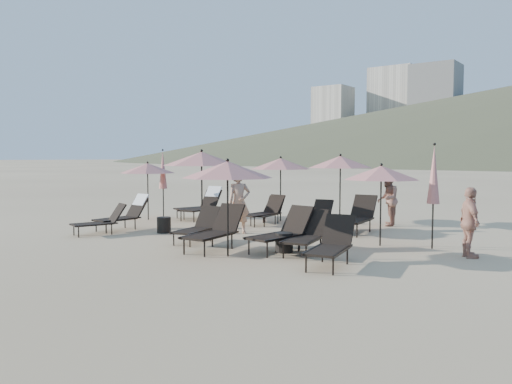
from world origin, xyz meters
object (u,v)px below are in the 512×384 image
Objects in this scene: lounger_0 at (126,213)px; umbrella_open_2 at (381,173)px; lounger_9 at (268,211)px; lounger_10 at (317,217)px; umbrella_closed_0 at (434,175)px; umbrella_closed_1 at (163,170)px; beachgoer_a at (239,202)px; beachgoer_b at (388,199)px; umbrella_open_0 at (148,168)px; lounger_4 at (306,234)px; umbrella_open_1 at (202,159)px; umbrella_open_5 at (228,170)px; side_table_1 at (284,242)px; lounger_7 at (199,205)px; beachgoer_c at (470,222)px; lounger_6 at (204,204)px; lounger_2 at (198,226)px; side_table_0 at (164,225)px; lounger_8 at (264,211)px; lounger_11 at (357,216)px; lounger_12 at (282,231)px; umbrella_open_4 at (340,162)px; umbrella_open_3 at (281,164)px; lounger_3 at (216,229)px; lounger_1 at (101,220)px; lounger_5 at (331,243)px.

lounger_0 is 0.84× the size of umbrella_open_2.
lounger_9 is 0.99× the size of lounger_10.
umbrella_closed_0 is 1.02× the size of umbrella_closed_1.
beachgoer_b is (2.82, 4.12, -0.04)m from beachgoer_a.
lounger_4 is at bearing -14.23° from umbrella_open_0.
lounger_0 is at bearing -57.94° from umbrella_open_0.
umbrella_open_1 reaches higher than umbrella_open_5.
umbrella_closed_1 is 7.81m from side_table_1.
side_table_1 is (6.16, -3.71, -0.22)m from lounger_7.
beachgoer_c is (7.47, 0.54, -1.38)m from umbrella_open_1.
umbrella_closed_0 is at bearing 17.01° from umbrella_open_2.
lounger_6 is 1.10× the size of beachgoer_b.
umbrella_open_5 reaches higher than lounger_10.
lounger_9 is at bearing 87.78° from lounger_2.
lounger_6 is at bearing 26.93° from umbrella_closed_1.
lounger_9 is 0.79× the size of umbrella_open_2.
umbrella_open_1 reaches higher than side_table_0.
lounger_4 is 1.08× the size of lounger_9.
umbrella_open_5 is at bearing -143.32° from lounger_4.
lounger_8 is 2.15m from lounger_10.
lounger_11 is at bearing 17.44° from lounger_7.
lounger_11 is at bearing 45.84° from lounger_2.
lounger_9 is at bearing 135.77° from lounger_12.
lounger_12 is (2.48, 0.25, 0.06)m from lounger_2.
beachgoer_c is at bearing -9.18° from lounger_8.
lounger_2 is at bearing -104.32° from umbrella_open_4.
beachgoer_b is at bearing 0.78° from beachgoer_a.
umbrella_open_3 is (2.94, 0.94, 1.54)m from lounger_7.
side_table_0 is at bearing 66.66° from beachgoer_c.
umbrella_open_4 reaches higher than lounger_4.
umbrella_open_1 is at bearing 131.69° from lounger_3.
lounger_0 is 5.44m from umbrella_open_3.
lounger_11 is (6.24, 0.06, 0.05)m from lounger_7.
lounger_12 is at bearing -98.82° from lounger_11.
lounger_4 is 0.78× the size of umbrella_open_3.
beachgoer_b is (3.35, 1.91, 0.44)m from lounger_9.
umbrella_open_4 is 1.06× the size of umbrella_open_5.
lounger_2 is at bearing -50.39° from umbrella_open_1.
lounger_2 is 5.76m from umbrella_open_4.
lounger_9 is (2.54, 4.70, 0.02)m from lounger_1.
lounger_5 is 0.72× the size of umbrella_closed_1.
lounger_9 is (3.02, 0.09, -0.03)m from lounger_7.
umbrella_open_3 reaches higher than lounger_6.
lounger_11 reaches higher than lounger_2.
lounger_0 reaches higher than lounger_5.
lounger_12 is at bearing -14.14° from lounger_7.
umbrella_open_2 is 2.41m from beachgoer_c.
side_table_0 is at bearing 11.27° from lounger_0.
lounger_5 reaches higher than lounger_10.
lounger_11 is at bearing 63.97° from lounger_3.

